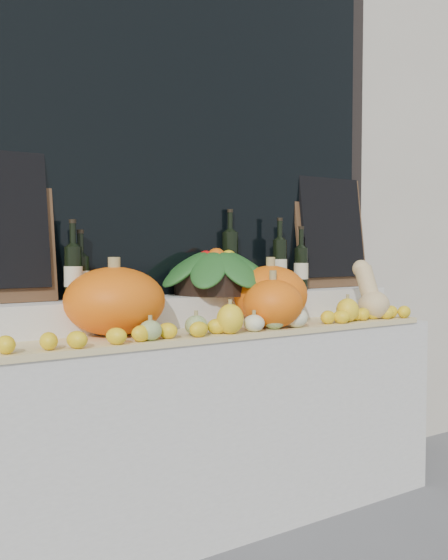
# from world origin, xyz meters

# --- Properties ---
(storefront_facade) EXTENTS (7.00, 0.94, 4.50)m
(storefront_facade) POSITION_xyz_m (0.00, 2.25, 2.25)
(storefront_facade) COLOR beige
(storefront_facade) RESTS_ON ground
(display_sill) EXTENTS (2.30, 0.55, 0.88)m
(display_sill) POSITION_xyz_m (0.00, 1.52, 0.44)
(display_sill) COLOR silver
(display_sill) RESTS_ON ground
(rear_tier) EXTENTS (2.30, 0.25, 0.16)m
(rear_tier) POSITION_xyz_m (0.00, 1.68, 0.96)
(rear_tier) COLOR silver
(rear_tier) RESTS_ON display_sill
(straw_bedding) EXTENTS (2.10, 0.32, 0.02)m
(straw_bedding) POSITION_xyz_m (0.00, 1.40, 0.89)
(straw_bedding) COLOR tan
(straw_bedding) RESTS_ON display_sill
(pumpkin_left) EXTENTS (0.48, 0.48, 0.28)m
(pumpkin_left) POSITION_xyz_m (-0.50, 1.51, 1.05)
(pumpkin_left) COLOR orange
(pumpkin_left) RESTS_ON straw_bedding
(pumpkin_right) EXTENTS (0.45, 0.45, 0.27)m
(pumpkin_right) POSITION_xyz_m (0.27, 1.46, 1.04)
(pumpkin_right) COLOR orange
(pumpkin_right) RESTS_ON straw_bedding
(pumpkin_center) EXTENTS (0.32, 0.32, 0.22)m
(pumpkin_center) POSITION_xyz_m (0.19, 1.33, 1.01)
(pumpkin_center) COLOR orange
(pumpkin_center) RESTS_ON straw_bedding
(butternut_squash) EXTENTS (0.16, 0.21, 0.30)m
(butternut_squash) POSITION_xyz_m (0.83, 1.35, 1.03)
(butternut_squash) COLOR #DDBB82
(butternut_squash) RESTS_ON straw_bedding
(decorative_gourds) EXTENTS (1.17, 0.14, 0.15)m
(decorative_gourds) POSITION_xyz_m (0.11, 1.29, 0.96)
(decorative_gourds) COLOR #376F21
(decorative_gourds) RESTS_ON straw_bedding
(lemon_heap) EXTENTS (2.20, 0.16, 0.06)m
(lemon_heap) POSITION_xyz_m (0.00, 1.29, 0.94)
(lemon_heap) COLOR yellow
(lemon_heap) RESTS_ON straw_bedding
(produce_bowl) EXTENTS (0.62, 0.62, 0.23)m
(produce_bowl) POSITION_xyz_m (0.10, 1.66, 1.15)
(produce_bowl) COLOR black
(produce_bowl) RESTS_ON rear_tier
(wine_bottle_far_left) EXTENTS (0.08, 0.08, 0.34)m
(wine_bottle_far_left) POSITION_xyz_m (-0.62, 1.66, 1.16)
(wine_bottle_far_left) COLOR black
(wine_bottle_far_left) RESTS_ON rear_tier
(wine_bottle_near_left) EXTENTS (0.08, 0.08, 0.30)m
(wine_bottle_near_left) POSITION_xyz_m (-0.57, 1.70, 1.14)
(wine_bottle_near_left) COLOR black
(wine_bottle_near_left) RESTS_ON rear_tier
(wine_bottle_tall) EXTENTS (0.08, 0.08, 0.42)m
(wine_bottle_tall) POSITION_xyz_m (0.23, 1.73, 1.20)
(wine_bottle_tall) COLOR black
(wine_bottle_tall) RESTS_ON rear_tier
(wine_bottle_near_right) EXTENTS (0.08, 0.08, 0.38)m
(wine_bottle_near_right) POSITION_xyz_m (0.50, 1.67, 1.18)
(wine_bottle_near_right) COLOR black
(wine_bottle_near_right) RESTS_ON rear_tier
(wine_bottle_far_right) EXTENTS (0.08, 0.08, 0.34)m
(wine_bottle_far_right) POSITION_xyz_m (0.63, 1.65, 1.16)
(wine_bottle_far_right) COLOR black
(wine_bottle_far_right) RESTS_ON rear_tier
(chalkboard_right) EXTENTS (0.50, 0.11, 0.62)m
(chalkboard_right) POSITION_xyz_m (0.92, 1.74, 1.36)
(chalkboard_right) COLOR #4C331E
(chalkboard_right) RESTS_ON rear_tier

